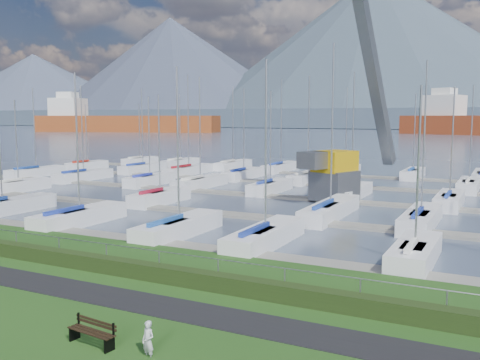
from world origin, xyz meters
The scene contains 11 objects.
path centered at (0.00, -3.00, 0.01)m, with size 160.00×2.00×0.04m, color black.
water centered at (0.00, 260.00, -0.40)m, with size 800.00×540.00×0.20m, color #485469.
hedge centered at (0.00, -0.40, 0.35)m, with size 80.00×0.70×0.70m, color #203112.
fence centered at (0.00, 0.00, 1.20)m, with size 0.04×0.04×80.00m, color gray.
foothill centered at (0.00, 330.00, 6.00)m, with size 900.00×80.00×12.00m, color #404E5E.
docks centered at (0.00, 26.00, -0.22)m, with size 90.00×41.60×0.25m.
bench_right centered at (4.25, -6.79, 0.42)m, with size 1.84×0.63×0.85m.
person centered at (6.29, -6.66, 0.62)m, with size 0.45×0.30×1.24m, color #B6B7BD.
crane centered at (2.77, 26.84, 5.33)m, with size 5.89×13.49×22.35m.
cargo_ship_west centered at (-153.24, 186.66, 3.66)m, with size 89.67×40.87×21.50m.
sailboat_fleet centered at (-1.39, 29.18, 5.36)m, with size 76.12×49.34×13.11m.
Camera 1 is at (15.60, -19.07, 7.15)m, focal length 40.00 mm.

